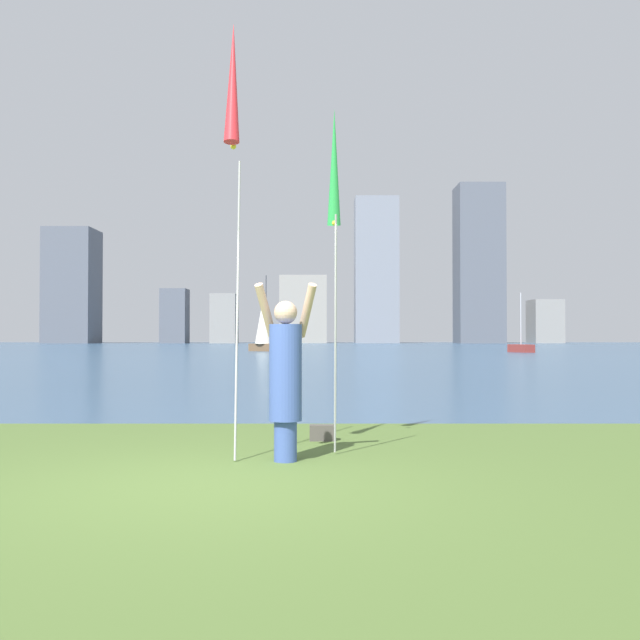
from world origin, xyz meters
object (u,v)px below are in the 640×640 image
kite_flag_left (235,95)px  sailboat_2 (266,323)px  person (288,373)px  kite_flag_right (336,175)px  bag (324,433)px  sailboat_0 (523,348)px

kite_flag_left → sailboat_2: sailboat_2 is taller
person → kite_flag_right: size_ratio=0.48×
person → sailboat_2: (-4.13, 51.45, 1.34)m
person → bag: person is taller
sailboat_0 → sailboat_2: bearing=169.1°
bag → sailboat_2: (-4.52, 49.95, 2.16)m
kite_flag_right → sailboat_0: 49.29m
sailboat_2 → sailboat_0: bearing=-10.9°
person → sailboat_2: sailboat_2 is taller
kite_flag_right → bag: (-0.14, 0.69, -3.11)m
kite_flag_left → kite_flag_right: 1.63m
bag → sailboat_2: bearing=95.2°
sailboat_2 → bag: bearing=-84.8°
bag → sailboat_0: size_ratio=0.07×
bag → person: bearing=-104.6°
person → bag: size_ratio=6.03×
sailboat_0 → kite_flag_left: bearing=-108.5°
sailboat_2 → kite_flag_left: bearing=-86.0°
kite_flag_right → person: bearing=-123.2°
sailboat_0 → sailboat_2: sailboat_2 is taller
kite_flag_right → sailboat_2: sailboat_2 is taller
sailboat_0 → bag: bearing=-108.2°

